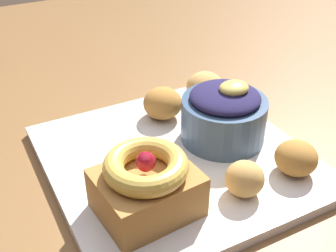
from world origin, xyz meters
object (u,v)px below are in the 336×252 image
at_px(front_plate, 176,160).
at_px(fritter_extra, 245,179).
at_px(fritter_back, 205,87).
at_px(berry_ramekin, 224,114).
at_px(cake_slice, 149,184).
at_px(fritter_middle, 163,103).
at_px(fritter_front, 296,158).

bearing_deg(front_plate, fritter_extra, -70.84).
distance_m(fritter_back, fritter_extra, 0.19).
bearing_deg(berry_ramekin, cake_slice, -151.99).
bearing_deg(fritter_middle, fritter_extra, -88.20).
bearing_deg(cake_slice, fritter_front, -7.22).
bearing_deg(front_plate, fritter_back, 44.21).
distance_m(fritter_middle, fritter_extra, 0.17).
relative_size(front_plate, cake_slice, 2.86).
distance_m(cake_slice, fritter_middle, 0.17).
xyz_separation_m(front_plate, berry_ramekin, (0.06, 0.01, 0.04)).
distance_m(fritter_front, fritter_middle, 0.18).
distance_m(fritter_front, fritter_extra, 0.07).
relative_size(berry_ramekin, fritter_middle, 2.00).
xyz_separation_m(front_plate, fritter_back, (0.09, 0.09, 0.03)).
bearing_deg(fritter_back, fritter_front, -88.71).
xyz_separation_m(cake_slice, fritter_back, (0.16, 0.15, -0.01)).
relative_size(front_plate, fritter_front, 6.03).
relative_size(berry_ramekin, fritter_front, 2.15).
xyz_separation_m(front_plate, fritter_front, (0.10, -0.08, 0.02)).
bearing_deg(fritter_extra, berry_ramekin, 68.69).
bearing_deg(berry_ramekin, fritter_back, 71.70).
bearing_deg(fritter_middle, fritter_front, -66.05).
distance_m(cake_slice, fritter_extra, 0.10).
bearing_deg(fritter_front, fritter_middle, 113.95).
distance_m(front_plate, fritter_middle, 0.09).
bearing_deg(cake_slice, fritter_extra, -13.73).
bearing_deg(berry_ramekin, fritter_middle, 118.47).
distance_m(front_plate, fritter_extra, 0.09).
relative_size(fritter_front, fritter_back, 0.88).
distance_m(cake_slice, berry_ramekin, 0.15).
height_order(fritter_back, fritter_extra, fritter_back).
height_order(cake_slice, berry_ramekin, berry_ramekin).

